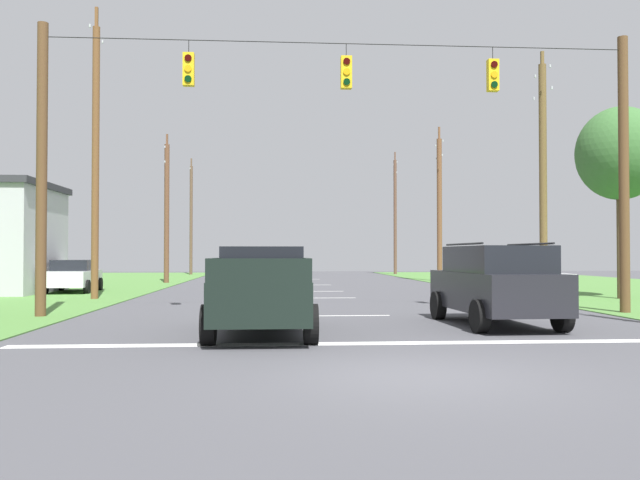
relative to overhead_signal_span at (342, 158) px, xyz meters
The scene contains 20 objects.
ground_plane 10.76m from the overhead_signal_span, 89.38° to the right, with size 120.00×120.00×0.00m, color #47474C.
stop_bar_stripe 7.69m from the overhead_signal_span, 89.01° to the right, with size 14.58×0.45×0.01m, color white.
lane_dash_0 4.60m from the overhead_signal_span, 57.63° to the right, with size 0.15×2.50×0.01m, color white.
lane_dash_1 8.97m from the overhead_signal_span, 89.21° to the left, with size 0.15×2.50×0.01m, color white.
lane_dash_2 13.35m from the overhead_signal_span, 89.51° to the left, with size 0.15×2.50×0.01m, color white.
lane_dash_3 19.76m from the overhead_signal_span, 89.68° to the left, with size 0.15×2.50×0.01m, color white.
lane_dash_4 28.49m from the overhead_signal_span, 89.78° to the left, with size 0.15×2.50×0.01m, color white.
overhead_signal_span is the anchor object (origin of this frame).
pickup_truck 6.08m from the overhead_signal_span, 117.85° to the right, with size 2.30×5.41×1.95m.
suv_black 5.84m from the overhead_signal_span, 40.60° to the right, with size 2.36×4.87×2.05m.
distant_car_crossing_white 17.10m from the overhead_signal_span, 132.39° to the left, with size 2.22×4.40×1.52m.
distant_car_oncoming 15.23m from the overhead_signal_span, 53.93° to the left, with size 4.32×2.06×1.52m.
distant_car_far_parked 10.39m from the overhead_signal_span, 39.94° to the left, with size 4.45×2.33×1.52m.
utility_pole_mid_right 11.24m from the overhead_signal_span, 37.55° to the left, with size 0.31×1.88×10.03m.
utility_pole_far_right 25.25m from the overhead_signal_span, 69.34° to the left, with size 0.33×1.98×10.16m.
utility_pole_near_left 40.17m from the overhead_signal_span, 77.25° to the left, with size 0.28×1.88×10.89m.
utility_pole_far_left 11.69m from the overhead_signal_span, 140.58° to the left, with size 0.28×1.98×11.57m.
utility_pole_distant_right 23.88m from the overhead_signal_span, 110.96° to the left, with size 0.31×1.74×9.22m.
utility_pole_distant_left 40.10m from the overhead_signal_span, 103.06° to the left, with size 0.26×1.81×10.12m.
tree_roadside_far_right 13.22m from the overhead_signal_span, 27.23° to the left, with size 3.41×3.41×7.62m.
Camera 1 is at (-2.15, -9.65, 1.78)m, focal length 37.48 mm.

